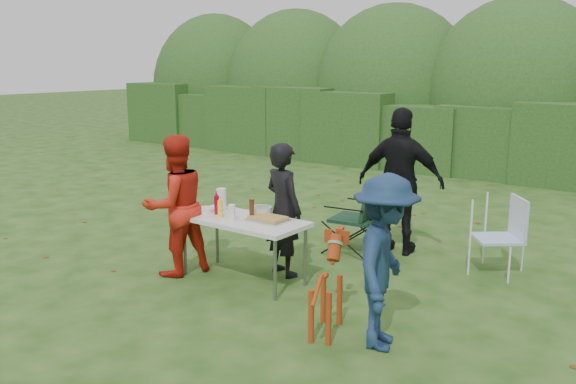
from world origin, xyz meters
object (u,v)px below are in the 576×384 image
Objects in this scene: person_red_jacket at (175,205)px; lawn_chair at (497,235)px; person_cook at (283,210)px; ketchup_bottle at (217,205)px; beer_bottle at (252,209)px; child at (385,262)px; paper_towel_roll at (221,199)px; camping_chair at (355,214)px; folding_table at (243,223)px; dog at (326,289)px; mustard_bottle at (220,209)px; person_black_puffy at (401,182)px.

person_red_jacket reaches higher than lawn_chair.
ketchup_bottle is (-0.63, -0.47, 0.06)m from person_cook.
beer_bottle is (0.91, 0.32, 0.02)m from person_red_jacket.
child is at bearing 47.29° from lawn_chair.
paper_towel_roll is at bearing -5.26° from lawn_chair.
person_red_jacket is 1.77× the size of lawn_chair.
camping_chair is 4.02× the size of paper_towel_roll.
person_cook is at bearing 43.85° from child.
folding_table is 1.43× the size of camping_chair.
person_red_jacket is at bearing -146.93° from ketchup_bottle.
paper_towel_roll is at bearing 56.36° from child.
beer_bottle reaches higher than lawn_chair.
person_cook is 7.22× the size of ketchup_bottle.
dog is 2.72m from lawn_chair.
mustard_bottle is at bearing 60.18° from camping_chair.
folding_table is 1.76m from camping_chair.
mustard_bottle is (0.55, 0.18, 0.00)m from person_red_jacket.
lawn_chair is 3.36m from ketchup_bottle.
folding_table is 0.94× the size of person_cook.
lawn_chair is at bearing 42.18° from beer_bottle.
mustard_bottle is (-0.49, -0.56, 0.05)m from person_cook.
person_black_puffy is at bearing 51.14° from paper_towel_roll.
paper_towel_roll is at bearing 36.68° from person_cook.
lawn_chair is 3.63× the size of paper_towel_roll.
lawn_chair is at bearing -125.78° from person_cook.
folding_table is 0.21m from beer_bottle.
folding_table is 0.90× the size of person_red_jacket.
child is (1.11, -2.54, -0.18)m from person_black_puffy.
person_cook is 1.01× the size of child.
beer_bottle reaches higher than ketchup_bottle.
lawn_chair is at bearing 168.36° from person_black_puffy.
person_cook is at bearing -1.15° from lawn_chair.
beer_bottle is (0.11, 0.02, 0.17)m from folding_table.
folding_table is 2.16m from child.
person_cook reaches higher than beer_bottle.
camping_chair reaches higher than folding_table.
person_black_puffy is at bearing 5.25° from child.
person_cook is 6.11× the size of paper_towel_roll.
camping_chair reaches higher than dog.
person_red_jacket is 0.87× the size of person_black_puffy.
ketchup_bottle is (-1.36, -2.04, -0.11)m from person_black_puffy.
beer_bottle is 0.92× the size of paper_towel_roll.
lawn_chair is at bearing 41.03° from folding_table.
camping_chair is 1.81m from lawn_chair.
beer_bottle is (0.35, 0.14, 0.02)m from mustard_bottle.
person_black_puffy reaches higher than child.
person_red_jacket is (-0.79, -0.30, 0.15)m from folding_table.
dog is (1.30, -1.07, -0.36)m from person_cook.
child reaches higher than folding_table.
child is 2.06m from beer_bottle.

